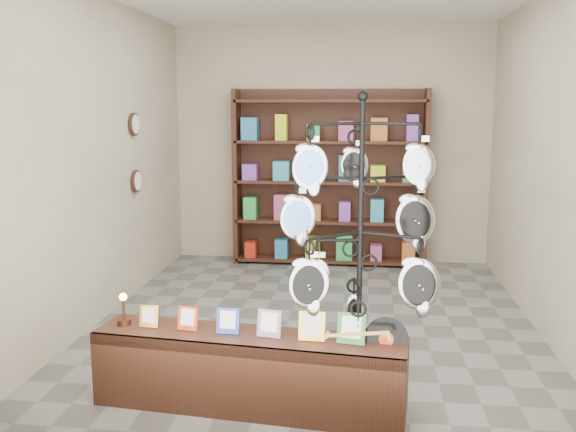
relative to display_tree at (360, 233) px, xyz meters
name	(u,v)px	position (x,y,z in m)	size (l,w,h in m)	color
ground	(315,321)	(-0.41, 1.78, -1.20)	(5.00, 5.00, 0.00)	slate
room_envelope	(316,122)	(-0.41, 1.78, 0.65)	(5.00, 5.00, 5.00)	#BCB097
display_tree	(360,233)	(0.00, 0.00, 0.00)	(1.07, 1.00, 2.08)	black
front_shelf	(249,371)	(-0.71, 0.00, -0.95)	(2.10, 0.65, 0.73)	black
back_shelving	(329,183)	(-0.41, 4.07, -0.17)	(2.42, 0.36, 2.20)	black
wall_clocks	(135,153)	(-2.38, 2.58, 0.30)	(0.03, 0.24, 0.84)	black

